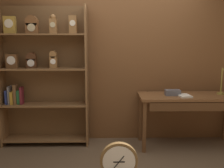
{
  "coord_description": "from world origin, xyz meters",
  "views": [
    {
      "loc": [
        -0.24,
        -2.86,
        1.64
      ],
      "look_at": [
        -0.17,
        0.64,
        1.02
      ],
      "focal_mm": 41.93,
      "sensor_mm": 36.0,
      "label": 1
    }
  ],
  "objects_px": {
    "toolbox_small": "(173,93)",
    "bookshelf": "(42,74)",
    "workbench": "(189,102)",
    "open_repair_manual": "(185,96)",
    "round_clock_large": "(119,162)"
  },
  "relations": [
    {
      "from": "workbench",
      "to": "round_clock_large",
      "type": "relative_size",
      "value": 3.13
    },
    {
      "from": "open_repair_manual",
      "to": "bookshelf",
      "type": "bearing_deg",
      "value": 166.48
    },
    {
      "from": "open_repair_manual",
      "to": "round_clock_large",
      "type": "bearing_deg",
      "value": -144.42
    },
    {
      "from": "toolbox_small",
      "to": "bookshelf",
      "type": "bearing_deg",
      "value": 175.17
    },
    {
      "from": "bookshelf",
      "to": "round_clock_large",
      "type": "bearing_deg",
      "value": -45.98
    },
    {
      "from": "toolbox_small",
      "to": "round_clock_large",
      "type": "xyz_separation_m",
      "value": [
        -0.84,
        -1.0,
        -0.6
      ]
    },
    {
      "from": "open_repair_manual",
      "to": "workbench",
      "type": "bearing_deg",
      "value": 32.68
    },
    {
      "from": "toolbox_small",
      "to": "open_repair_manual",
      "type": "relative_size",
      "value": 1.0
    },
    {
      "from": "workbench",
      "to": "open_repair_manual",
      "type": "distance_m",
      "value": 0.16
    },
    {
      "from": "bookshelf",
      "to": "round_clock_large",
      "type": "xyz_separation_m",
      "value": [
        1.12,
        -1.16,
        -0.86
      ]
    },
    {
      "from": "toolbox_small",
      "to": "round_clock_large",
      "type": "relative_size",
      "value": 0.46
    },
    {
      "from": "bookshelf",
      "to": "open_repair_manual",
      "type": "relative_size",
      "value": 9.6
    },
    {
      "from": "workbench",
      "to": "bookshelf",
      "type": "bearing_deg",
      "value": 175.42
    },
    {
      "from": "toolbox_small",
      "to": "open_repair_manual",
      "type": "xyz_separation_m",
      "value": [
        0.16,
        -0.09,
        -0.03
      ]
    },
    {
      "from": "workbench",
      "to": "open_repair_manual",
      "type": "bearing_deg",
      "value": -140.6
    }
  ]
}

